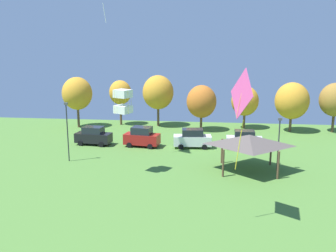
% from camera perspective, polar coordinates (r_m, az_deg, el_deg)
% --- Properties ---
extents(kite_flying_1, '(1.16, 3.14, 6.68)m').
position_cam_1_polar(kite_flying_1, '(23.21, 11.68, 4.69)').
color(kite_flying_1, '#E54C93').
extents(kite_flying_2, '(1.74, 1.73, 2.19)m').
position_cam_1_polar(kite_flying_2, '(32.80, -7.23, 3.93)').
color(kite_flying_2, white).
extents(parked_car_leftmost, '(4.57, 2.31, 2.29)m').
position_cam_1_polar(parked_car_leftmost, '(45.20, -11.87, -1.55)').
color(parked_car_leftmost, black).
rests_on(parked_car_leftmost, ground).
extents(parked_car_second_from_left, '(4.46, 2.52, 2.45)m').
position_cam_1_polar(parked_car_second_from_left, '(43.50, -4.21, -1.75)').
color(parked_car_second_from_left, maroon).
rests_on(parked_car_second_from_left, ground).
extents(parked_car_third_from_left, '(4.68, 2.34, 2.31)m').
position_cam_1_polar(parked_car_third_from_left, '(42.96, 3.94, -2.00)').
color(parked_car_third_from_left, silver).
rests_on(parked_car_third_from_left, ground).
extents(parked_car_rightmost_in_row, '(4.24, 2.08, 2.27)m').
position_cam_1_polar(parked_car_rightmost_in_row, '(43.21, 12.14, -2.19)').
color(parked_car_rightmost_in_row, silver).
rests_on(parked_car_rightmost_in_row, ground).
extents(park_pavilion, '(6.40, 5.39, 3.60)m').
position_cam_1_polar(park_pavilion, '(35.08, 12.87, -2.20)').
color(park_pavilion, brown).
rests_on(park_pavilion, ground).
extents(light_post_0, '(0.36, 0.20, 6.28)m').
position_cam_1_polar(light_post_0, '(38.51, -15.85, -0.40)').
color(light_post_0, '#2D2D33').
rests_on(light_post_0, ground).
extents(light_post_1, '(0.36, 0.20, 5.24)m').
position_cam_1_polar(light_post_1, '(35.80, 17.34, -2.27)').
color(light_post_1, '#2D2D33').
rests_on(light_post_1, ground).
extents(treeline_tree_0, '(4.51, 4.51, 7.68)m').
position_cam_1_polar(treeline_tree_0, '(55.66, -14.37, 5.07)').
color(treeline_tree_0, brown).
rests_on(treeline_tree_0, ground).
extents(treeline_tree_1, '(3.44, 3.44, 7.04)m').
position_cam_1_polar(treeline_tree_1, '(56.29, -7.67, 5.32)').
color(treeline_tree_1, brown).
rests_on(treeline_tree_1, ground).
extents(treeline_tree_2, '(4.76, 4.76, 7.90)m').
position_cam_1_polar(treeline_tree_2, '(54.76, -1.60, 5.41)').
color(treeline_tree_2, brown).
rests_on(treeline_tree_2, ground).
extents(treeline_tree_3, '(4.33, 4.33, 6.69)m').
position_cam_1_polar(treeline_tree_3, '(51.92, 5.39, 3.92)').
color(treeline_tree_3, brown).
rests_on(treeline_tree_3, ground).
extents(treeline_tree_4, '(4.05, 4.05, 6.40)m').
position_cam_1_polar(treeline_tree_4, '(54.47, 12.24, 3.94)').
color(treeline_tree_4, brown).
rests_on(treeline_tree_4, ground).
extents(treeline_tree_5, '(4.80, 4.80, 7.15)m').
position_cam_1_polar(treeline_tree_5, '(53.96, 19.26, 3.82)').
color(treeline_tree_5, brown).
rests_on(treeline_tree_5, ground).
extents(treeline_tree_6, '(4.34, 4.34, 7.11)m').
position_cam_1_polar(treeline_tree_6, '(55.75, 25.23, 3.82)').
color(treeline_tree_6, brown).
rests_on(treeline_tree_6, ground).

